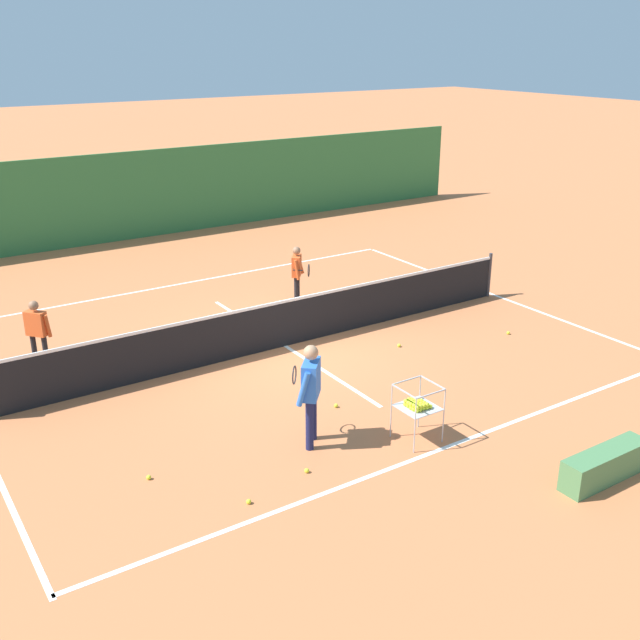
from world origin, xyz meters
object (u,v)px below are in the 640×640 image
Objects in this scene: tennis_ball_0 at (149,477)px; tennis_ball_4 at (399,345)px; tennis_ball_1 at (307,471)px; tennis_net at (285,323)px; tennis_ball_5 at (249,502)px; student_1 at (297,270)px; student_0 at (37,328)px; tennis_ball_2 at (336,406)px; instructor at (310,386)px; courtside_bench at (605,465)px; ball_cart at (417,405)px; tennis_ball_3 at (508,333)px.

tennis_ball_0 is 6.18m from tennis_ball_4.
tennis_ball_0 is 2.21m from tennis_ball_1.
tennis_ball_5 is (-3.15, -4.36, -0.47)m from tennis_net.
student_1 reaches higher than tennis_ball_4.
tennis_net is 8.55× the size of student_0.
instructor is at bearing -142.33° from tennis_ball_2.
tennis_ball_0 is 6.34m from courtside_bench.
courtside_bench reaches higher than tennis_ball_0.
student_1 is 6.57m from ball_cart.
tennis_ball_5 is (-5.02, -3.07, 0.00)m from tennis_ball_4.
tennis_net is at bearing 145.54° from tennis_ball_4.
student_1 reaches higher than tennis_ball_1.
tennis_ball_5 is 0.05× the size of courtside_bench.
tennis_net reaches higher than tennis_ball_1.
courtside_bench is at bearing -96.57° from tennis_ball_4.
student_1 reaches higher than ball_cart.
student_1 is at bearing 42.53° from tennis_ball_0.
tennis_ball_1 is at bearing 176.13° from ball_cart.
tennis_ball_3 is at bearing -56.88° from student_1.
tennis_ball_0 and tennis_ball_5 have the same top height.
courtside_bench is at bearing -91.90° from student_1.
tennis_ball_5 is (-1.04, -0.21, 0.00)m from tennis_ball_1.
tennis_ball_4 is (-2.32, 0.72, 0.00)m from tennis_ball_3.
student_0 is 19.43× the size of tennis_ball_5.
student_0 is at bearing 125.01° from ball_cart.
ball_cart is 2.74m from courtside_bench.
courtside_bench is at bearing -46.68° from instructor.
student_0 is 19.43× the size of tennis_ball_0.
tennis_ball_1 is at bearing -136.08° from tennis_ball_2.
tennis_net is 8.38× the size of student_1.
ball_cart reaches higher than tennis_ball_0.
tennis_ball_1 is 4.15m from courtside_bench.
tennis_ball_2 is at bearing 32.93° from tennis_ball_5.
courtside_bench is (-0.28, -8.60, -0.58)m from student_1.
instructor is at bearing -9.61° from tennis_ball_0.
tennis_ball_3 is 0.05× the size of courtside_bench.
tennis_net is 166.15× the size of tennis_ball_5.
student_0 reaches higher than tennis_ball_4.
courtside_bench is (5.31, -3.47, 0.20)m from tennis_ball_0.
student_0 is 7.17m from ball_cart.
courtside_bench is at bearing -122.77° from tennis_ball_3.
tennis_net is at bearing 63.10° from tennis_ball_1.
tennis_ball_4 is at bearing 83.43° from courtside_bench.
tennis_ball_1 is at bearing 144.46° from courtside_bench.
student_0 is at bearing 93.47° from tennis_ball_0.
tennis_ball_2 and tennis_ball_3 have the same top height.
tennis_ball_5 is (-2.93, -0.08, -0.56)m from ball_cart.
student_1 is (1.55, 2.05, 0.31)m from tennis_net.
student_0 is 0.88× the size of courtside_bench.
tennis_ball_3 is (4.41, 2.27, -0.56)m from ball_cart.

